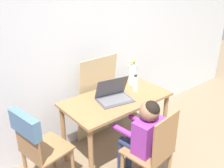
% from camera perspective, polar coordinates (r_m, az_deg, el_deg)
% --- Properties ---
extents(wall_back, '(6.40, 0.05, 2.50)m').
position_cam_1_polar(wall_back, '(3.05, -7.68, 8.21)').
color(wall_back, silver).
rests_on(wall_back, ground_plane).
extents(dining_table, '(1.18, 0.63, 0.76)m').
position_cam_1_polar(dining_table, '(2.94, 0.94, -4.89)').
color(dining_table, olive).
rests_on(dining_table, ground_plane).
extents(chair_occupied, '(0.45, 0.45, 0.90)m').
position_cam_1_polar(chair_occupied, '(2.62, 8.90, -14.34)').
color(chair_occupied, olive).
rests_on(chair_occupied, ground_plane).
extents(chair_spare, '(0.49, 0.46, 0.91)m').
position_cam_1_polar(chair_spare, '(2.60, -16.53, -11.53)').
color(chair_spare, olive).
rests_on(chair_spare, ground_plane).
extents(person_seated, '(0.35, 0.46, 0.99)m').
position_cam_1_polar(person_seated, '(2.58, 6.88, -10.30)').
color(person_seated, purple).
rests_on(person_seated, ground_plane).
extents(laptop, '(0.41, 0.33, 0.25)m').
position_cam_1_polar(laptop, '(2.83, 0.33, -2.35)').
color(laptop, '#4C4C51').
rests_on(laptop, dining_table).
extents(flower_vase, '(0.10, 0.10, 0.33)m').
position_cam_1_polar(flower_vase, '(3.18, 4.44, 2.27)').
color(flower_vase, silver).
rests_on(flower_vase, dining_table).
extents(water_bottle, '(0.06, 0.06, 0.19)m').
position_cam_1_polar(water_bottle, '(3.03, 5.14, 0.16)').
color(water_bottle, silver).
rests_on(water_bottle, dining_table).
extents(cardboard_panel, '(0.52, 0.17, 1.14)m').
position_cam_1_polar(cardboard_panel, '(3.28, -3.41, -3.28)').
color(cardboard_panel, tan).
rests_on(cardboard_panel, ground_plane).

